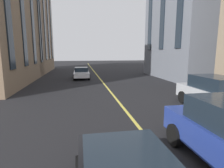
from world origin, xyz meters
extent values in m
cube|color=#D8C64C|center=(20.00, 0.00, 0.00)|extent=(80.00, 0.16, 0.01)
cube|color=silver|center=(27.79, 2.24, 0.59)|extent=(4.40, 1.80, 0.55)
cube|color=#19232D|center=(28.01, 2.24, 1.12)|extent=(1.85, 1.58, 0.50)
cylinder|color=black|center=(26.34, 1.37, 0.32)|extent=(0.64, 0.22, 0.64)
cylinder|color=black|center=(26.34, 3.10, 0.32)|extent=(0.64, 0.22, 0.64)
cylinder|color=black|center=(29.24, 1.37, 0.32)|extent=(0.64, 0.22, 0.64)
cylinder|color=black|center=(29.24, 3.10, 0.32)|extent=(0.64, 0.22, 0.64)
cube|color=#B7BABF|center=(13.68, -4.90, 0.78)|extent=(4.70, 1.95, 0.80)
cube|color=#19232D|center=(13.68, -4.90, 1.53)|extent=(2.59, 1.72, 0.70)
cylinder|color=black|center=(15.23, -3.96, 0.38)|extent=(0.76, 0.27, 0.76)
cylinder|color=black|center=(15.23, -5.84, 0.38)|extent=(0.76, 0.27, 0.76)
cylinder|color=black|center=(12.12, -3.96, 0.38)|extent=(0.76, 0.27, 0.76)
cube|color=#19232D|center=(7.84, 1.63, 1.12)|extent=(1.85, 1.58, 0.50)
cylinder|color=black|center=(9.07, 0.76, 0.32)|extent=(0.64, 0.22, 0.64)
cylinder|color=black|center=(10.30, -0.72, 0.38)|extent=(0.76, 0.27, 0.76)
cylinder|color=black|center=(10.30, -2.59, 0.38)|extent=(0.76, 0.27, 0.76)
cube|color=#19232D|center=(23.71, 7.45, 7.08)|extent=(1.10, 0.10, 10.34)
cube|color=#19232D|center=(27.44, 7.45, 7.08)|extent=(1.10, 0.10, 10.34)
cube|color=#19232D|center=(31.18, 7.45, 7.08)|extent=(1.10, 0.10, 10.34)
cube|color=#846B51|center=(36.78, 11.61, 7.63)|extent=(13.64, 8.22, 15.25)
cube|color=#19232D|center=(31.66, 7.45, 7.93)|extent=(1.10, 0.10, 11.59)
cube|color=#19232D|center=(35.07, 7.45, 7.93)|extent=(1.10, 0.10, 11.59)
cube|color=#19232D|center=(38.48, 7.45, 7.93)|extent=(1.10, 0.10, 11.59)
cube|color=#19232D|center=(41.89, 7.45, 7.93)|extent=(1.10, 0.10, 11.59)
camera|label=1|loc=(4.89, 2.44, 3.15)|focal=29.35mm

